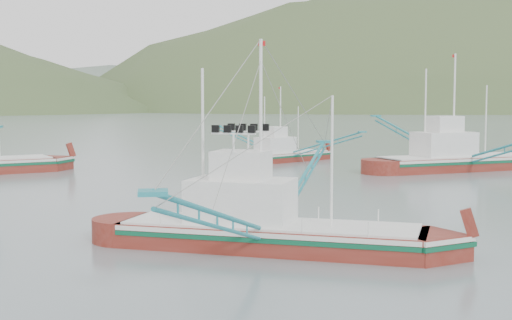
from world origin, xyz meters
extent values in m
plane|color=slate|center=(0.00, 0.00, 0.00)|extent=(1200.00, 1200.00, 0.00)
cube|color=maroon|center=(-0.56, -2.52, 0.18)|extent=(13.71, 8.80, 1.79)
cube|color=silver|center=(-0.56, -2.52, 0.94)|extent=(13.50, 8.76, 0.20)
cube|color=#0B5032|center=(-0.56, -2.52, 0.72)|extent=(13.50, 8.78, 0.20)
cube|color=silver|center=(-0.56, -2.52, 1.12)|extent=(13.03, 8.36, 0.11)
cube|color=silver|center=(-1.78, -1.97, 2.06)|extent=(5.26, 4.46, 1.97)
cube|color=silver|center=(-1.78, -1.97, 3.67)|extent=(2.93, 2.75, 1.25)
cylinder|color=white|center=(-0.97, -2.34, 5.10)|extent=(0.14, 0.14, 8.06)
cylinder|color=white|center=(-3.41, -1.23, 4.50)|extent=(0.13, 0.13, 6.85)
cylinder|color=white|center=(1.89, -3.63, 3.89)|extent=(0.11, 0.11, 5.64)
cube|color=maroon|center=(22.18, 29.51, 0.21)|extent=(16.31, 7.95, 2.10)
cube|color=silver|center=(22.18, 29.51, 1.10)|extent=(16.02, 7.96, 0.23)
cube|color=#0B5032|center=(22.18, 29.51, 0.84)|extent=(16.03, 7.98, 0.23)
cube|color=silver|center=(22.18, 29.51, 1.31)|extent=(15.49, 7.56, 0.13)
cube|color=silver|center=(20.65, 29.12, 2.42)|extent=(5.92, 4.55, 2.31)
cube|color=silver|center=(20.65, 29.12, 4.31)|extent=(3.22, 2.91, 1.47)
cylinder|color=white|center=(21.67, 29.38, 5.99)|extent=(0.17, 0.17, 9.46)
cylinder|color=white|center=(18.61, 28.60, 5.28)|extent=(0.15, 0.15, 8.04)
cylinder|color=white|center=(25.23, 30.28, 4.57)|extent=(0.13, 0.13, 6.62)
cube|color=maroon|center=(7.82, 41.00, 0.15)|extent=(11.27, 9.23, 1.55)
cube|color=silver|center=(7.82, 41.00, 0.81)|extent=(11.12, 9.15, 0.17)
cube|color=#0B5032|center=(7.82, 41.00, 0.62)|extent=(11.12, 9.16, 0.17)
cube|color=silver|center=(7.82, 41.00, 0.97)|extent=(10.71, 8.77, 0.09)
cube|color=silver|center=(6.87, 40.33, 1.78)|extent=(4.59, 4.26, 1.70)
cube|color=silver|center=(6.87, 40.33, 3.17)|extent=(2.63, 2.55, 1.08)
cylinder|color=white|center=(7.50, 40.77, 4.41)|extent=(0.12, 0.12, 6.97)
cylinder|color=white|center=(5.61, 39.43, 3.89)|extent=(0.11, 0.11, 5.92)
cylinder|color=white|center=(9.72, 42.34, 3.37)|extent=(0.09, 0.09, 4.88)
ellipsoid|color=slate|center=(30.00, 560.00, 0.00)|extent=(960.00, 400.00, 240.00)
camera|label=1|loc=(-5.49, -32.89, 6.54)|focal=50.00mm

